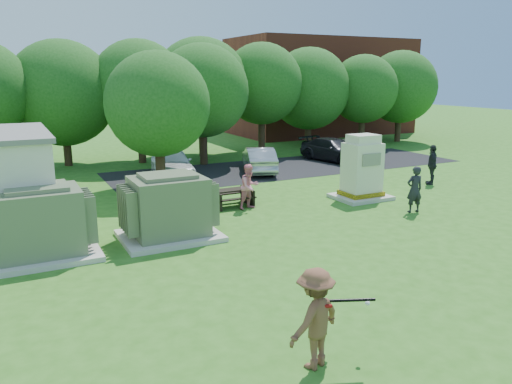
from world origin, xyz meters
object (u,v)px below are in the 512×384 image
generator_cabinet (362,171)px  person_at_picnic (249,187)px  batter (315,318)px  car_silver_b (350,149)px  car_white (172,163)px  car_dark (334,150)px  person_walking_right (432,165)px  picnic_table (232,196)px  transformer_right (169,208)px  person_by_generator (415,189)px  transformer_left (40,224)px  car_silver_a (259,160)px

generator_cabinet → person_at_picnic: size_ratio=1.54×
batter → car_silver_b: size_ratio=0.40×
person_at_picnic → car_white: size_ratio=0.40×
car_dark → car_silver_b: size_ratio=1.00×
batter → person_walking_right: person_walking_right is taller
picnic_table → person_at_picnic: size_ratio=0.92×
person_walking_right → generator_cabinet: bearing=-41.9°
generator_cabinet → car_white: 9.64m
generator_cabinet → car_white: generator_cabinet is taller
car_silver_b → transformer_right: bearing=39.6°
picnic_table → person_at_picnic: (0.45, -0.66, 0.44)m
picnic_table → car_silver_b: bearing=32.2°
picnic_table → person_by_generator: 6.92m
transformer_left → generator_cabinet: size_ratio=1.12×
batter → car_white: (2.91, 17.21, -0.17)m
person_walking_right → car_white: (-10.35, 7.06, -0.19)m
transformer_left → batter: (3.82, -8.02, -0.06)m
picnic_table → person_walking_right: bearing=-3.3°
transformer_right → car_dark: bearing=35.9°
generator_cabinet → batter: bearing=-132.2°
person_by_generator → car_white: 12.02m
picnic_table → batter: bearing=-106.8°
person_by_generator → car_silver_b: (5.25, 10.79, -0.24)m
picnic_table → person_by_generator: bearing=-34.5°
generator_cabinet → car_silver_b: bearing=55.4°
person_at_picnic → transformer_right: bearing=-166.1°
person_walking_right → batter: bearing=-13.5°
car_dark → transformer_left: bearing=-162.1°
person_by_generator → car_silver_a: bearing=-70.1°
car_white → car_silver_a: car_white is taller
picnic_table → person_walking_right: person_walking_right is taller
batter → car_silver_a: bearing=-132.5°
transformer_left → person_at_picnic: transformer_left is taller
car_silver_a → person_at_picnic: bearing=79.5°
person_by_generator → car_silver_a: person_by_generator is taller
car_silver_b → car_silver_a: bearing=15.5°
batter → person_by_generator: size_ratio=1.04×
generator_cabinet → car_white: bearing=125.7°
picnic_table → person_at_picnic: person_at_picnic is taller
batter → person_at_picnic: batter is taller
batter → car_silver_b: batter is taller
picnic_table → person_at_picnic: bearing=-55.8°
car_silver_a → car_silver_b: bearing=-150.5°
picnic_table → car_silver_b: 12.93m
transformer_right → person_walking_right: size_ratio=1.61×
transformer_right → car_silver_b: (14.31, 9.58, -0.33)m
transformer_right → person_at_picnic: 4.33m
car_dark → picnic_table: bearing=-156.7°
batter → car_dark: batter is taller
transformer_left → person_walking_right: (17.08, 2.13, -0.04)m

